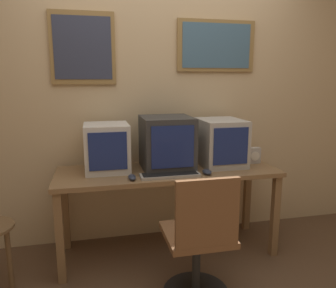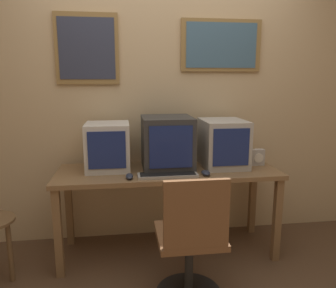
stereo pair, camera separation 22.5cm
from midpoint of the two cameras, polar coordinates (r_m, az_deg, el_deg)
The scene contains 10 objects.
wall_back at distance 2.97m, azimuth 1.14°, elevation 8.42°, with size 8.00×0.08×2.60m.
desk at distance 2.71m, azimuth 2.40°, elevation -6.23°, with size 1.79×0.60×0.73m.
monitor_left at distance 2.68m, azimuth -8.09°, elevation -0.43°, with size 0.35×0.38×0.38m.
monitor_center at distance 2.68m, azimuth 2.18°, elevation 0.19°, with size 0.40×0.43×0.43m.
monitor_right at distance 2.82m, azimuth 11.80°, elevation 0.14°, with size 0.36×0.44×0.39m.
keyboard_main at distance 2.49m, azimuth 2.56°, elevation -5.45°, with size 0.46×0.13×0.03m.
mouse_near_keyboard at distance 2.56m, azimuth 9.11°, elevation -5.02°, with size 0.07×0.11×0.04m.
mouse_far_corner at distance 2.45m, azimuth -4.12°, elevation -5.67°, with size 0.06×0.11×0.04m.
desk_clock at distance 2.95m, azimuth 17.42°, elevation -2.21°, with size 0.11×0.07×0.14m.
office_chair at distance 2.23m, azimuth 7.07°, elevation -17.53°, with size 0.45×0.45×0.89m.
Camera 2 is at (-0.36, -1.76, 1.46)m, focal length 35.00 mm.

